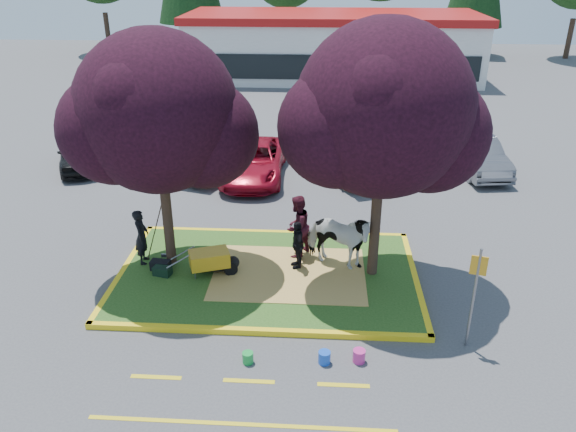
# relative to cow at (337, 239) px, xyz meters

# --- Properties ---
(ground) EXTENTS (90.00, 90.00, 0.00)m
(ground) POSITION_rel_cow_xyz_m (-1.91, -0.49, -1.00)
(ground) COLOR #424244
(ground) RESTS_ON ground
(median_island) EXTENTS (8.00, 5.00, 0.15)m
(median_island) POSITION_rel_cow_xyz_m (-1.91, -0.49, -0.93)
(median_island) COLOR #244B17
(median_island) RESTS_ON ground
(curb_near) EXTENTS (8.30, 0.16, 0.15)m
(curb_near) POSITION_rel_cow_xyz_m (-1.91, -3.07, -0.93)
(curb_near) COLOR yellow
(curb_near) RESTS_ON ground
(curb_far) EXTENTS (8.30, 0.16, 0.15)m
(curb_far) POSITION_rel_cow_xyz_m (-1.91, 2.09, -0.93)
(curb_far) COLOR yellow
(curb_far) RESTS_ON ground
(curb_left) EXTENTS (0.16, 5.30, 0.15)m
(curb_left) POSITION_rel_cow_xyz_m (-5.99, -0.49, -0.93)
(curb_left) COLOR yellow
(curb_left) RESTS_ON ground
(curb_right) EXTENTS (0.16, 5.30, 0.15)m
(curb_right) POSITION_rel_cow_xyz_m (2.17, -0.49, -0.93)
(curb_right) COLOR yellow
(curb_right) RESTS_ON ground
(straw_bedding) EXTENTS (4.20, 3.00, 0.01)m
(straw_bedding) POSITION_rel_cow_xyz_m (-1.31, -0.49, -0.85)
(straw_bedding) COLOR tan
(straw_bedding) RESTS_ON median_island
(tree_purple_left) EXTENTS (5.06, 4.20, 6.51)m
(tree_purple_left) POSITION_rel_cow_xyz_m (-4.69, -0.11, 3.36)
(tree_purple_left) COLOR black
(tree_purple_left) RESTS_ON median_island
(tree_purple_right) EXTENTS (5.30, 4.40, 6.82)m
(tree_purple_right) POSITION_rel_cow_xyz_m (1.01, -0.31, 3.56)
(tree_purple_right) COLOR black
(tree_purple_right) RESTS_ON median_island
(fire_lane_stripe_a) EXTENTS (1.10, 0.12, 0.01)m
(fire_lane_stripe_a) POSITION_rel_cow_xyz_m (-3.91, -4.69, -1.00)
(fire_lane_stripe_a) COLOR yellow
(fire_lane_stripe_a) RESTS_ON ground
(fire_lane_stripe_b) EXTENTS (1.10, 0.12, 0.01)m
(fire_lane_stripe_b) POSITION_rel_cow_xyz_m (-1.91, -4.69, -1.00)
(fire_lane_stripe_b) COLOR yellow
(fire_lane_stripe_b) RESTS_ON ground
(fire_lane_stripe_c) EXTENTS (1.10, 0.12, 0.01)m
(fire_lane_stripe_c) POSITION_rel_cow_xyz_m (0.09, -4.69, -1.00)
(fire_lane_stripe_c) COLOR yellow
(fire_lane_stripe_c) RESTS_ON ground
(fire_lane_long) EXTENTS (6.00, 0.10, 0.01)m
(fire_lane_long) POSITION_rel_cow_xyz_m (-1.91, -5.89, -1.00)
(fire_lane_long) COLOR yellow
(fire_lane_long) RESTS_ON ground
(retail_building) EXTENTS (20.40, 8.40, 4.40)m
(retail_building) POSITION_rel_cow_xyz_m (0.09, 27.49, 1.25)
(retail_building) COLOR silver
(retail_building) RESTS_ON ground
(cow) EXTENTS (2.21, 1.66, 1.70)m
(cow) POSITION_rel_cow_xyz_m (0.00, 0.00, 0.00)
(cow) COLOR silver
(cow) RESTS_ON median_island
(calf) EXTENTS (1.34, 1.04, 0.51)m
(calf) POSITION_rel_cow_xyz_m (-3.44, -0.43, -0.59)
(calf) COLOR black
(calf) RESTS_ON median_island
(handler) EXTENTS (0.46, 0.63, 1.62)m
(handler) POSITION_rel_cow_xyz_m (-5.51, -0.09, -0.04)
(handler) COLOR black
(handler) RESTS_ON median_island
(visitor_a) EXTENTS (1.06, 1.14, 1.87)m
(visitor_a) POSITION_rel_cow_xyz_m (-1.14, 0.58, 0.08)
(visitor_a) COLOR #461421
(visitor_a) RESTS_ON median_island
(visitor_b) EXTENTS (0.57, 0.89, 1.41)m
(visitor_b) POSITION_rel_cow_xyz_m (-1.10, -0.11, -0.14)
(visitor_b) COLOR black
(visitor_b) RESTS_ON median_island
(wheelbarrow) EXTENTS (1.89, 0.96, 0.72)m
(wheelbarrow) POSITION_rel_cow_xyz_m (-3.47, -0.69, -0.36)
(wheelbarrow) COLOR black
(wheelbarrow) RESTS_ON median_island
(gear_bag_dark) EXTENTS (0.57, 0.35, 0.27)m
(gear_bag_dark) POSITION_rel_cow_xyz_m (-4.93, -0.49, -0.71)
(gear_bag_dark) COLOR black
(gear_bag_dark) RESTS_ON median_island
(gear_bag_green) EXTENTS (0.54, 0.40, 0.26)m
(gear_bag_green) POSITION_rel_cow_xyz_m (-4.80, -0.78, -0.72)
(gear_bag_green) COLOR black
(gear_bag_green) RESTS_ON median_island
(sign_post) EXTENTS (0.35, 0.11, 2.54)m
(sign_post) POSITION_rel_cow_xyz_m (2.94, -3.19, 0.57)
(sign_post) COLOR slate
(sign_post) RESTS_ON ground
(bucket_green) EXTENTS (0.28, 0.28, 0.26)m
(bucket_green) POSITION_rel_cow_xyz_m (-2.01, -4.09, -0.87)
(bucket_green) COLOR green
(bucket_green) RESTS_ON ground
(bucket_pink) EXTENTS (0.32, 0.32, 0.30)m
(bucket_pink) POSITION_rel_cow_xyz_m (0.44, -3.91, -0.85)
(bucket_pink) COLOR #CB2D88
(bucket_pink) RESTS_ON ground
(bucket_blue) EXTENTS (0.28, 0.28, 0.29)m
(bucket_blue) POSITION_rel_cow_xyz_m (-0.32, -4.00, -0.85)
(bucket_blue) COLOR blue
(bucket_blue) RESTS_ON ground
(car_black) EXTENTS (3.08, 4.35, 1.37)m
(car_black) POSITION_rel_cow_xyz_m (-10.61, 7.85, -0.31)
(car_black) COLOR black
(car_black) RESTS_ON ground
(car_silver) EXTENTS (2.22, 3.80, 1.18)m
(car_silver) POSITION_rel_cow_xyz_m (-4.85, 7.25, -0.41)
(car_silver) COLOR #ADB0B5
(car_silver) RESTS_ON ground
(car_red) EXTENTS (2.36, 5.09, 1.41)m
(car_red) POSITION_rel_cow_xyz_m (-3.19, 7.14, -0.29)
(car_red) COLOR maroon
(car_red) RESTS_ON ground
(car_white) EXTENTS (3.92, 5.84, 1.57)m
(car_white) POSITION_rel_cow_xyz_m (0.57, 8.12, -0.21)
(car_white) COLOR silver
(car_white) RESTS_ON ground
(car_grey) EXTENTS (2.08, 4.54, 1.44)m
(car_grey) POSITION_rel_cow_xyz_m (5.86, 8.40, -0.28)
(car_grey) COLOR #5B5C62
(car_grey) RESTS_ON ground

